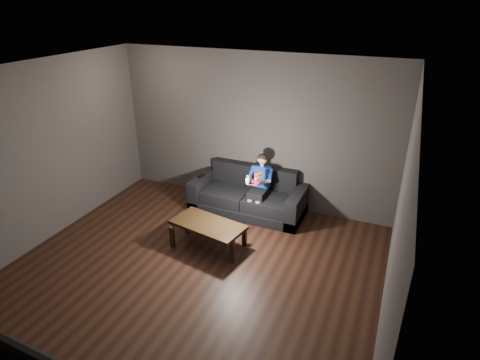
% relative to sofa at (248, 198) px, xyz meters
% --- Properties ---
extents(floor, '(5.00, 5.00, 0.00)m').
position_rel_sofa_xyz_m(floor, '(-0.07, -2.11, -0.25)').
color(floor, black).
rests_on(floor, ground).
extents(back_wall, '(5.00, 0.04, 2.70)m').
position_rel_sofa_xyz_m(back_wall, '(-0.07, 0.39, 1.10)').
color(back_wall, '#403A37').
rests_on(back_wall, ground).
extents(left_wall, '(0.04, 5.00, 2.70)m').
position_rel_sofa_xyz_m(left_wall, '(-2.57, -2.11, 1.10)').
color(left_wall, '#403A37').
rests_on(left_wall, ground).
extents(right_wall, '(0.04, 5.00, 2.70)m').
position_rel_sofa_xyz_m(right_wall, '(2.43, -2.11, 1.10)').
color(right_wall, '#403A37').
rests_on(right_wall, ground).
extents(ceiling, '(5.00, 5.00, 0.02)m').
position_rel_sofa_xyz_m(ceiling, '(-0.07, -2.11, 2.45)').
color(ceiling, silver).
rests_on(ceiling, back_wall).
extents(sofa, '(1.97, 0.85, 0.76)m').
position_rel_sofa_xyz_m(sofa, '(0.00, 0.00, 0.00)').
color(sofa, black).
rests_on(sofa, floor).
extents(child, '(0.41, 0.51, 1.01)m').
position_rel_sofa_xyz_m(child, '(0.22, -0.05, 0.40)').
color(child, black).
rests_on(child, sofa).
extents(wii_remote_red, '(0.06, 0.09, 0.22)m').
position_rel_sofa_xyz_m(wii_remote_red, '(0.30, -0.44, 0.61)').
color(wii_remote_red, red).
rests_on(wii_remote_red, child).
extents(nunchuk_white, '(0.09, 0.11, 0.17)m').
position_rel_sofa_xyz_m(nunchuk_white, '(0.16, -0.44, 0.57)').
color(nunchuk_white, white).
rests_on(nunchuk_white, child).
extents(wii_remote_black, '(0.08, 0.16, 0.03)m').
position_rel_sofa_xyz_m(wii_remote_black, '(-0.89, -0.07, 0.30)').
color(wii_remote_black, black).
rests_on(wii_remote_black, sofa).
extents(coffee_table, '(1.18, 0.74, 0.40)m').
position_rel_sofa_xyz_m(coffee_table, '(-0.14, -1.27, 0.10)').
color(coffee_table, black).
rests_on(coffee_table, floor).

